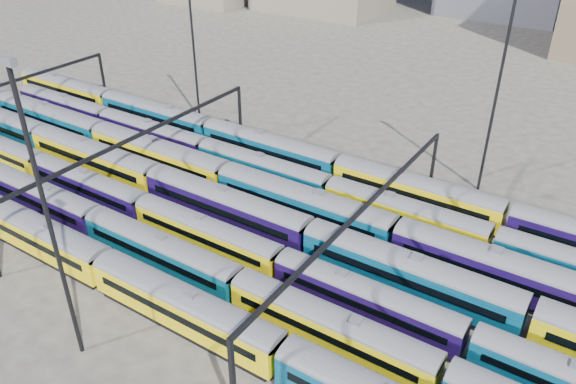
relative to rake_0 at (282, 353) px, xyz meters
The scene contains 13 objects.
ground 18.74m from the rake_0, 126.04° to the left, with size 500.00×500.00×0.00m, color #403C36.
rake_0 is the anchor object (origin of this frame).
rake_1 5.25m from the rake_0, 72.27° to the left, with size 97.58×2.86×4.81m.
rake_2 19.13m from the rake_0, 148.48° to the left, with size 130.75×2.73×4.59m.
rake_3 23.18m from the rake_0, 139.67° to the left, with size 153.65×3.21×5.41m.
rake_4 29.55m from the rake_0, 137.41° to the left, with size 134.78×3.28×5.55m.
rake_5 26.91m from the rake_0, 111.74° to the left, with size 116.40×2.84×4.77m.
rake_6 30.02m from the rake_0, 91.82° to the left, with size 147.77×3.09×5.20m.
gantry_1 34.61m from the rake_0, 154.12° to the left, with size 0.35×40.35×8.03m.
gantry_2 15.59m from the rake_0, 93.48° to the left, with size 0.35×40.35×8.03m.
mast_1 56.31m from the rake_0, 137.88° to the left, with size 1.40×0.50×25.60m.
mast_2 20.75m from the rake_0, 156.26° to the right, with size 1.40×0.50×25.60m.
mast_3 40.81m from the rake_0, 84.02° to the left, with size 1.40×0.50×25.60m.
Camera 1 is at (28.65, -41.19, 36.03)m, focal length 35.00 mm.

